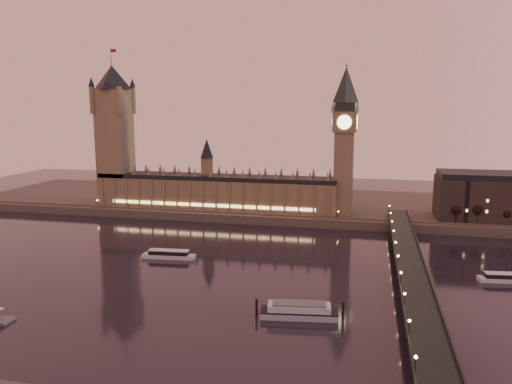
% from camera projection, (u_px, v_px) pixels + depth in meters
% --- Properties ---
extents(ground, '(700.00, 700.00, 0.00)m').
position_uv_depth(ground, '(219.00, 271.00, 249.63)').
color(ground, black).
rests_on(ground, ground).
extents(far_embankment, '(560.00, 130.00, 6.00)m').
position_uv_depth(far_embankment, '(315.00, 205.00, 401.00)').
color(far_embankment, '#423D35').
rests_on(far_embankment, ground).
extents(palace_of_westminster, '(180.00, 26.62, 52.00)m').
position_uv_depth(palace_of_westminster, '(215.00, 188.00, 371.05)').
color(palace_of_westminster, brown).
rests_on(palace_of_westminster, ground).
extents(victoria_tower, '(31.68, 31.68, 118.00)m').
position_uv_depth(victoria_tower, '(114.00, 127.00, 381.25)').
color(victoria_tower, brown).
rests_on(victoria_tower, ground).
extents(big_ben, '(17.68, 17.68, 104.00)m').
position_uv_depth(big_ben, '(345.00, 132.00, 343.13)').
color(big_ben, brown).
rests_on(big_ben, ground).
extents(westminster_bridge, '(13.20, 260.00, 15.30)m').
position_uv_depth(westminster_bridge, '(410.00, 274.00, 228.47)').
color(westminster_bridge, black).
rests_on(westminster_bridge, ground).
extents(bare_tree_0, '(5.47, 5.47, 11.12)m').
position_uv_depth(bare_tree_0, '(457.00, 211.00, 323.64)').
color(bare_tree_0, black).
rests_on(bare_tree_0, ground).
extents(bare_tree_1, '(5.47, 5.47, 11.12)m').
position_uv_depth(bare_tree_1, '(480.00, 212.00, 320.54)').
color(bare_tree_1, black).
rests_on(bare_tree_1, ground).
extents(bare_tree_2, '(5.47, 5.47, 11.12)m').
position_uv_depth(bare_tree_2, '(504.00, 213.00, 317.44)').
color(bare_tree_2, black).
rests_on(bare_tree_2, ground).
extents(cruise_boat_a, '(29.25, 8.63, 4.61)m').
position_uv_depth(cruise_boat_a, '(169.00, 255.00, 270.65)').
color(cruise_boat_a, silver).
rests_on(cruise_boat_a, ground).
extents(cruise_boat_b, '(23.68, 8.53, 4.28)m').
position_uv_depth(cruise_boat_b, '(504.00, 278.00, 234.11)').
color(cruise_boat_b, silver).
rests_on(cruise_boat_b, ground).
extents(moored_barge, '(34.51, 12.40, 6.38)m').
position_uv_depth(moored_barge, '(299.00, 311.00, 194.51)').
color(moored_barge, '#8C9FB2').
rests_on(moored_barge, ground).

